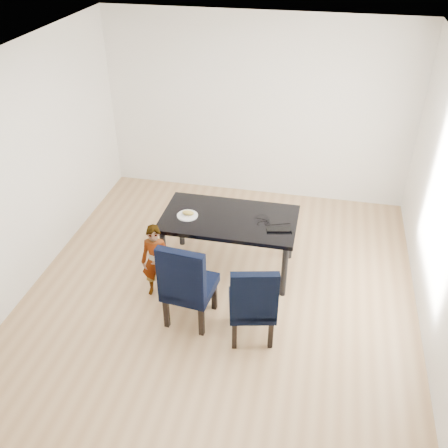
% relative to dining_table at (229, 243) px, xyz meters
% --- Properties ---
extents(floor, '(4.50, 5.00, 0.01)m').
position_rel_dining_table_xyz_m(floor, '(0.00, -0.50, -0.38)').
color(floor, tan).
rests_on(floor, ground).
extents(ceiling, '(4.50, 5.00, 0.01)m').
position_rel_dining_table_xyz_m(ceiling, '(0.00, -0.50, 2.33)').
color(ceiling, white).
rests_on(ceiling, wall_back).
extents(wall_back, '(4.50, 0.01, 2.70)m').
position_rel_dining_table_xyz_m(wall_back, '(0.00, 2.00, 0.98)').
color(wall_back, white).
rests_on(wall_back, ground).
extents(wall_front, '(4.50, 0.01, 2.70)m').
position_rel_dining_table_xyz_m(wall_front, '(0.00, -3.00, 0.98)').
color(wall_front, white).
rests_on(wall_front, ground).
extents(wall_left, '(0.01, 5.00, 2.70)m').
position_rel_dining_table_xyz_m(wall_left, '(-2.25, -0.50, 0.98)').
color(wall_left, silver).
rests_on(wall_left, ground).
extents(dining_table, '(1.60, 0.90, 0.75)m').
position_rel_dining_table_xyz_m(dining_table, '(0.00, 0.00, 0.00)').
color(dining_table, black).
rests_on(dining_table, floor).
extents(chair_left, '(0.56, 0.58, 1.05)m').
position_rel_dining_table_xyz_m(chair_left, '(-0.23, -0.96, 0.15)').
color(chair_left, black).
rests_on(chair_left, floor).
extents(chair_right, '(0.57, 0.58, 0.98)m').
position_rel_dining_table_xyz_m(chair_right, '(0.46, -1.07, 0.11)').
color(chair_right, black).
rests_on(chair_right, floor).
extents(child, '(0.36, 0.25, 0.93)m').
position_rel_dining_table_xyz_m(child, '(-0.72, -0.65, 0.09)').
color(child, '#FF4315').
rests_on(child, floor).
extents(plate, '(0.31, 0.31, 0.01)m').
position_rel_dining_table_xyz_m(plate, '(-0.49, -0.07, 0.38)').
color(plate, silver).
rests_on(plate, dining_table).
extents(sandwich, '(0.15, 0.08, 0.06)m').
position_rel_dining_table_xyz_m(sandwich, '(-0.48, -0.07, 0.42)').
color(sandwich, '#A68D3B').
rests_on(sandwich, plate).
extents(laptop, '(0.32, 0.24, 0.02)m').
position_rel_dining_table_xyz_m(laptop, '(0.60, -0.10, 0.39)').
color(laptop, black).
rests_on(laptop, dining_table).
extents(cable_tangle, '(0.16, 0.16, 0.01)m').
position_rel_dining_table_xyz_m(cable_tangle, '(0.41, -0.04, 0.38)').
color(cable_tangle, black).
rests_on(cable_tangle, dining_table).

